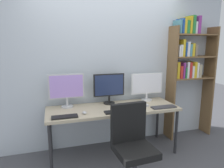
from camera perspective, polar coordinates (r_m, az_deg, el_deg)
The scene contains 12 objects.
wall_back at distance 3.38m, azimuth -1.81°, elevation 4.67°, with size 4.35×0.10×2.60m.
desk at distance 3.12m, azimuth 0.27°, elevation -7.49°, with size 1.95×0.68×0.74m.
bookshelf at distance 3.84m, azimuth 20.50°, elevation 5.85°, with size 0.83×0.28×2.14m.
office_chair at distance 2.57m, azimuth 5.80°, elevation -18.77°, with size 0.52×0.52×0.99m.
monitor_left at distance 3.11m, azimuth -12.54°, elevation -1.18°, with size 0.52×0.18×0.51m.
monitor_center at distance 3.23m, azimuth -0.83°, elevation -0.82°, with size 0.50×0.18×0.48m.
monitor_right at distance 3.46m, azimuth 9.68°, elevation -0.31°, with size 0.55×0.18×0.46m.
keyboard_left at distance 2.76m, azimuth -13.04°, elevation -8.88°, with size 0.34×0.13×0.02m, color black.
keyboard_center at distance 2.89m, azimuth 1.61°, elevation -7.67°, with size 0.37×0.13×0.02m, color black.
keyboard_right at distance 3.18m, azimuth 14.21°, elevation -6.23°, with size 0.38×0.13×0.02m, color #38383D.
computer_mouse at distance 2.85m, azimuth -7.67°, elevation -7.90°, with size 0.06×0.10×0.03m, color silver.
laptop_closed at distance 3.20m, azimuth 6.84°, elevation -5.82°, with size 0.32×0.22×0.02m, color silver.
Camera 1 is at (-0.86, -2.22, 1.68)m, focal length 32.85 mm.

